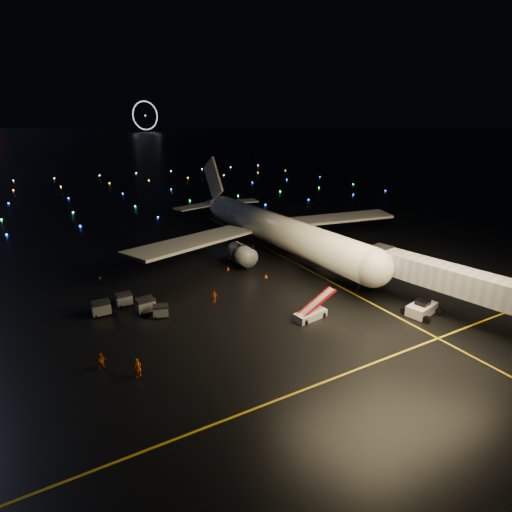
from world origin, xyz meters
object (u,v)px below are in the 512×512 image
object	(u,v)px
baggage_cart_0	(145,305)
baggage_cart_2	(101,308)
crew_a	(138,368)
baggage_cart_1	(161,311)
baggage_cart_3	(124,299)
pushback_tug	(422,307)
belt_loader	(311,307)
airliner	(267,210)
crew_b	(102,361)
crew_c	(214,296)

from	to	relation	value
baggage_cart_0	baggage_cart_2	xyz separation A→B (m)	(-5.03, 1.92, -0.02)
crew_a	baggage_cart_0	bearing A→B (deg)	56.79
baggage_cart_1	baggage_cart_2	distance (m)	7.54
baggage_cart_3	crew_a	bearing A→B (deg)	-99.99
baggage_cart_2	pushback_tug	bearing A→B (deg)	-29.33
baggage_cart_1	baggage_cart_3	distance (m)	6.42
crew_a	baggage_cart_1	bearing A→B (deg)	47.84
belt_loader	crew_a	world-z (taller)	belt_loader
airliner	crew_a	distance (m)	41.52
crew_b	crew_c	size ratio (longest dim) A/B	1.03
crew_a	baggage_cart_3	size ratio (longest dim) A/B	0.98
pushback_tug	crew_c	distance (m)	26.61
pushback_tug	crew_b	world-z (taller)	pushback_tug
crew_a	baggage_cart_1	size ratio (longest dim) A/B	1.05
belt_loader	baggage_cart_0	distance (m)	20.75
crew_b	baggage_cart_0	world-z (taller)	baggage_cart_0
baggage_cart_0	pushback_tug	bearing A→B (deg)	-35.86
crew_b	crew_c	xyz separation A→B (m)	(15.61, 8.44, -0.02)
crew_c	baggage_cart_1	xyz separation A→B (m)	(-7.46, -0.67, -0.03)
belt_loader	crew_c	distance (m)	13.18
belt_loader	crew_a	bearing A→B (deg)	176.23
belt_loader	baggage_cart_3	size ratio (longest dim) A/B	3.19
pushback_tug	crew_a	distance (m)	34.41
belt_loader	baggage_cart_3	bearing A→B (deg)	134.32
baggage_cart_0	baggage_cart_1	distance (m)	2.53
baggage_cart_2	airliner	bearing A→B (deg)	21.46
pushback_tug	baggage_cart_0	distance (m)	34.75
belt_loader	crew_c	world-z (taller)	belt_loader
airliner	crew_b	size ratio (longest dim) A/B	32.80
pushback_tug	belt_loader	distance (m)	14.13
airliner	baggage_cart_3	size ratio (longest dim) A/B	27.69
airliner	baggage_cart_2	distance (m)	34.39
airliner	crew_c	distance (m)	24.65
baggage_cart_2	baggage_cart_3	bearing A→B (deg)	24.95
airliner	baggage_cart_3	distance (m)	31.09
crew_c	baggage_cart_0	size ratio (longest dim) A/B	0.72
crew_b	baggage_cart_2	size ratio (longest dim) A/B	0.76
crew_b	baggage_cart_0	bearing A→B (deg)	48.89
crew_c	baggage_cart_3	xyz separation A→B (m)	(-10.73, 4.85, 0.03)
pushback_tug	baggage_cart_3	xyz separation A→B (m)	(-31.99, 20.86, -0.17)
belt_loader	airliner	bearing A→B (deg)	63.05
pushback_tug	crew_a	world-z (taller)	pushback_tug
belt_loader	crew_b	bearing A→B (deg)	168.32
baggage_cart_1	airliner	bearing A→B (deg)	49.29
crew_a	crew_c	xyz separation A→B (m)	(12.86, 11.57, -0.16)
crew_c	baggage_cart_1	bearing A→B (deg)	-138.92
baggage_cart_0	baggage_cart_3	world-z (taller)	baggage_cart_0
belt_loader	baggage_cart_3	distance (m)	24.32
crew_b	baggage_cart_2	xyz separation A→B (m)	(1.80, 11.84, 0.10)
crew_c	baggage_cart_1	world-z (taller)	crew_c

